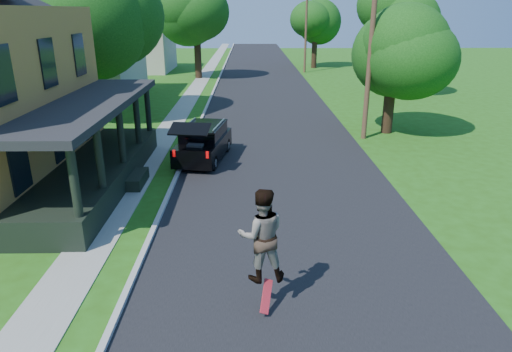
{
  "coord_description": "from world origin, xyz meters",
  "views": [
    {
      "loc": [
        -1.24,
        -9.73,
        6.08
      ],
      "look_at": [
        -1.05,
        3.0,
        1.43
      ],
      "focal_mm": 32.0,
      "sensor_mm": 36.0,
      "label": 1
    }
  ],
  "objects_px": {
    "skateboarder": "(262,235)",
    "tree_right_near": "(394,45)",
    "utility_pole_near": "(371,50)",
    "black_suv": "(203,143)"
  },
  "relations": [
    {
      "from": "skateboarder",
      "to": "utility_pole_near",
      "type": "xyz_separation_m",
      "value": [
        5.5,
        13.63,
        2.62
      ]
    },
    {
      "from": "skateboarder",
      "to": "black_suv",
      "type": "bearing_deg",
      "value": -84.32
    },
    {
      "from": "black_suv",
      "to": "skateboarder",
      "type": "height_order",
      "value": "skateboarder"
    },
    {
      "from": "skateboarder",
      "to": "tree_right_near",
      "type": "distance_m",
      "value": 16.55
    },
    {
      "from": "tree_right_near",
      "to": "skateboarder",
      "type": "bearing_deg",
      "value": -115.1
    },
    {
      "from": "tree_right_near",
      "to": "utility_pole_near",
      "type": "distance_m",
      "value": 1.84
    },
    {
      "from": "black_suv",
      "to": "tree_right_near",
      "type": "height_order",
      "value": "tree_right_near"
    },
    {
      "from": "skateboarder",
      "to": "utility_pole_near",
      "type": "height_order",
      "value": "utility_pole_near"
    },
    {
      "from": "skateboarder",
      "to": "utility_pole_near",
      "type": "distance_m",
      "value": 14.93
    },
    {
      "from": "black_suv",
      "to": "skateboarder",
      "type": "xyz_separation_m",
      "value": [
        2.2,
        -10.25,
        0.9
      ]
    }
  ]
}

